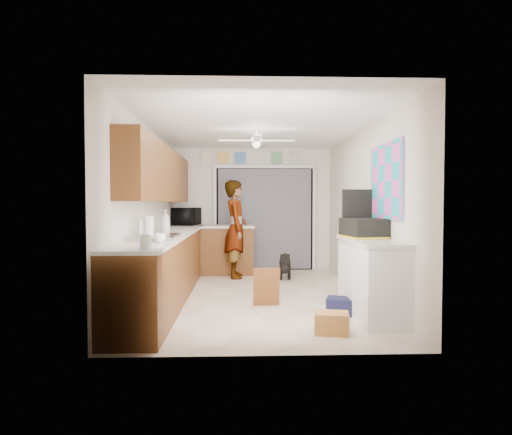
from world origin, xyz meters
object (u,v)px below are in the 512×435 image
object	(u,v)px
soap_bottle	(166,221)
navy_crate	(340,306)
microwave	(187,216)
suitcase	(363,228)
cup	(160,238)
man	(236,229)
dog	(285,265)
cardboard_box	(332,323)
paper_towel_roll	(149,227)

from	to	relation	value
soap_bottle	navy_crate	world-z (taller)	soap_bottle
microwave	suitcase	size ratio (longest dim) A/B	1.09
cup	man	bearing A→B (deg)	75.12
microwave	dog	xyz separation A→B (m)	(1.87, -0.74, -0.87)
soap_bottle	navy_crate	bearing A→B (deg)	-26.30
dog	cardboard_box	bearing A→B (deg)	-80.90
suitcase	navy_crate	bearing A→B (deg)	-163.55
microwave	cup	bearing A→B (deg)	-166.71
microwave	soap_bottle	bearing A→B (deg)	-170.65
microwave	paper_towel_roll	xyz separation A→B (m)	(-0.09, -3.06, -0.04)
microwave	cardboard_box	world-z (taller)	microwave
soap_bottle	paper_towel_roll	world-z (taller)	soap_bottle
navy_crate	man	bearing A→B (deg)	116.86
paper_towel_roll	suitcase	bearing A→B (deg)	-0.92
suitcase	navy_crate	size ratio (longest dim) A/B	1.75
man	cup	bearing A→B (deg)	163.38
soap_bottle	suitcase	distance (m)	2.86
microwave	navy_crate	size ratio (longest dim) A/B	1.89
soap_bottle	suitcase	bearing A→B (deg)	-20.70
suitcase	cardboard_box	bearing A→B (deg)	-131.64
cup	dog	bearing A→B (deg)	59.89
microwave	man	size ratio (longest dim) A/B	0.34
microwave	dog	bearing A→B (deg)	-100.82
cardboard_box	man	world-z (taller)	man
microwave	man	bearing A→B (deg)	-112.19
paper_towel_roll	dog	xyz separation A→B (m)	(1.97, 2.32, -0.84)
cardboard_box	man	size ratio (longest dim) A/B	0.20
suitcase	man	bearing A→B (deg)	114.56
cardboard_box	dog	world-z (taller)	dog
microwave	suitcase	xyz separation A→B (m)	(2.63, -3.11, -0.05)
soap_bottle	dog	size ratio (longest dim) A/B	0.56
microwave	cup	size ratio (longest dim) A/B	4.69
paper_towel_roll	navy_crate	size ratio (longest dim) A/B	0.83
suitcase	microwave	bearing A→B (deg)	121.07
microwave	soap_bottle	xyz separation A→B (m)	(-0.05, -2.09, -0.00)
paper_towel_roll	navy_crate	world-z (taller)	paper_towel_roll
suitcase	man	size ratio (longest dim) A/B	0.32
microwave	cardboard_box	bearing A→B (deg)	-142.63
paper_towel_roll	man	xyz separation A→B (m)	(1.07, 2.43, -0.18)
soap_bottle	cup	xyz separation A→B (m)	(0.21, -1.59, -0.12)
navy_crate	cardboard_box	bearing A→B (deg)	-109.50
cup	cardboard_box	bearing A→B (deg)	-10.86
suitcase	soap_bottle	bearing A→B (deg)	150.15
soap_bottle	paper_towel_roll	size ratio (longest dim) A/B	1.24
soap_bottle	man	world-z (taller)	man
paper_towel_roll	navy_crate	xyz separation A→B (m)	(2.40, -0.20, -0.98)
soap_bottle	dog	bearing A→B (deg)	35.13
dog	microwave	bearing A→B (deg)	164.84
cardboard_box	navy_crate	bearing A→B (deg)	70.50
soap_bottle	navy_crate	distance (m)	2.82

